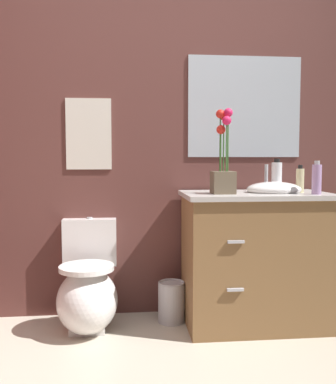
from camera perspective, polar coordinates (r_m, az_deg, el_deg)
The scene contains 10 objects.
wall_back at distance 3.14m, azimuth 3.80°, elevation 7.25°, with size 3.96×0.05×2.50m, color brown.
toilet at distance 2.93m, azimuth -10.29°, elevation -12.53°, with size 0.38×0.59×0.69m.
vanity_cabinet at distance 2.97m, azimuth 11.18°, elevation -8.24°, with size 0.94×0.56×1.05m.
flower_vase at distance 2.78m, azimuth 7.12°, elevation 3.28°, with size 0.14×0.14×0.53m.
soap_bottle at distance 3.02m, azimuth 13.82°, elevation 1.95°, with size 0.07×0.07×0.22m.
lotion_bottle at distance 2.98m, azimuth 16.64°, elevation 1.49°, with size 0.05×0.05×0.18m.
hand_wash_bottle at distance 2.87m, azimuth 18.60°, elevation 1.62°, with size 0.06×0.06×0.21m.
trash_bin at distance 3.04m, azimuth 0.46°, elevation -13.93°, with size 0.18×0.18×0.27m.
wall_poster at distance 3.08m, azimuth -10.18°, elevation 7.36°, with size 0.31×0.01×0.48m, color silver.
wall_mirror at distance 3.20m, azimuth 9.83°, elevation 10.74°, with size 0.80×0.01×0.70m, color #B2BCC6.
Camera 1 is at (-0.33, -1.62, 1.10)m, focal length 41.42 mm.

